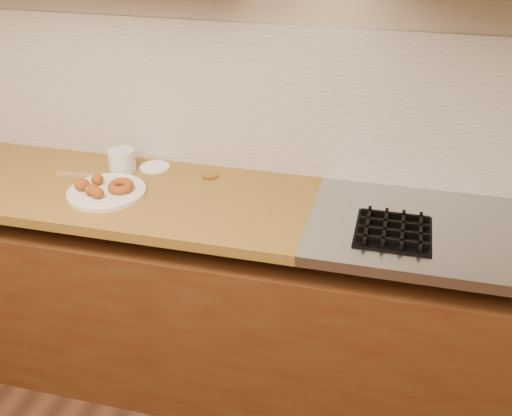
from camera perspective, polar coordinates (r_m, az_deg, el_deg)
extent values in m
cube|color=tan|center=(2.43, -5.02, 14.01)|extent=(4.00, 0.02, 2.70)
cube|color=#513217|center=(2.60, -6.32, -8.86)|extent=(3.60, 0.60, 0.77)
cube|color=olive|center=(2.62, -20.41, 2.38)|extent=(2.30, 0.62, 0.04)
cube|color=#9EA0A5|center=(2.23, 21.96, -2.73)|extent=(1.30, 0.62, 0.04)
cube|color=#BAB4A6|center=(2.46, -4.96, 10.56)|extent=(3.60, 0.02, 0.60)
cube|color=black|center=(2.12, 12.93, -2.22)|extent=(0.26, 0.26, 0.01)
cube|color=black|center=(2.11, 10.55, -1.58)|extent=(0.01, 0.24, 0.02)
cube|color=black|center=(2.03, 12.85, -3.13)|extent=(0.24, 0.01, 0.02)
cube|color=black|center=(2.11, 12.17, -1.77)|extent=(0.01, 0.24, 0.02)
cube|color=black|center=(2.08, 12.94, -2.28)|extent=(0.24, 0.01, 0.02)
cube|color=black|center=(2.11, 13.79, -1.97)|extent=(0.01, 0.24, 0.02)
cube|color=black|center=(2.13, 13.02, -1.47)|extent=(0.24, 0.01, 0.02)
cube|color=black|center=(2.11, 15.41, -2.16)|extent=(0.01, 0.24, 0.02)
cube|color=black|center=(2.19, 13.10, -0.69)|extent=(0.24, 0.01, 0.02)
cylinder|color=silver|center=(2.38, -14.02, 1.50)|extent=(0.30, 0.30, 0.02)
torus|color=#985123|center=(2.35, -12.78, 2.04)|extent=(0.11, 0.11, 0.04)
ellipsoid|color=#985123|center=(2.42, -14.88, 2.64)|extent=(0.06, 0.06, 0.04)
ellipsoid|color=#985123|center=(2.39, -16.24, 2.15)|extent=(0.08, 0.08, 0.05)
ellipsoid|color=#985123|center=(2.34, -15.35, 1.69)|extent=(0.06, 0.06, 0.04)
ellipsoid|color=#985123|center=(2.31, -14.89, 1.40)|extent=(0.06, 0.05, 0.05)
cylinder|color=silver|center=(2.54, -12.66, 4.43)|extent=(0.13, 0.13, 0.09)
cylinder|color=white|center=(2.56, -9.62, 3.86)|extent=(0.17, 0.17, 0.01)
cylinder|color=#AC792D|center=(2.45, -4.42, 3.09)|extent=(0.07, 0.07, 0.01)
cube|color=#9D714A|center=(2.55, -16.57, 3.00)|extent=(0.19, 0.03, 0.01)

